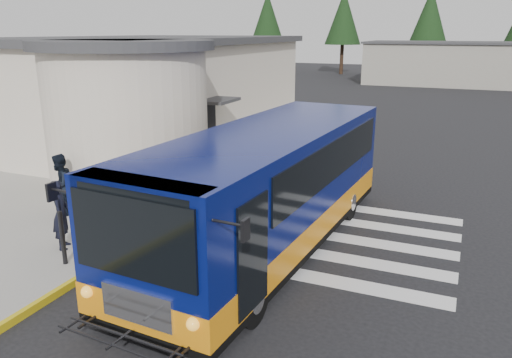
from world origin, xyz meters
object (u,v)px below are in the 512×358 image
at_px(pedestrian_a, 61,215).
at_px(bollard, 63,238).
at_px(transit_bus, 267,193).
at_px(pedestrian_b, 60,185).

xyz_separation_m(pedestrian_a, bollard, (0.66, -0.68, -0.22)).
distance_m(transit_bus, bollard, 4.81).
xyz_separation_m(pedestrian_a, pedestrian_b, (-1.68, 1.74, 0.04)).
distance_m(pedestrian_a, bollard, 0.98).
bearing_deg(pedestrian_b, bollard, 30.89).
xyz_separation_m(transit_bus, pedestrian_b, (-6.11, -0.50, -0.39)).
height_order(transit_bus, pedestrian_a, transit_bus).
xyz_separation_m(pedestrian_b, bollard, (2.35, -2.42, -0.26)).
bearing_deg(transit_bus, bollard, -138.54).
height_order(pedestrian_a, bollard, pedestrian_a).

